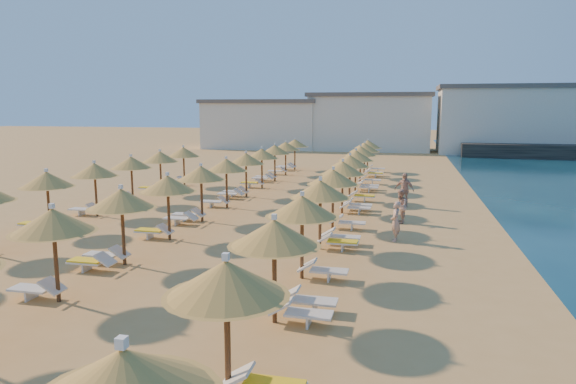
% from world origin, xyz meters
% --- Properties ---
extents(ground, '(220.00, 220.00, 0.00)m').
position_xyz_m(ground, '(0.00, 0.00, 0.00)').
color(ground, tan).
rests_on(ground, ground).
extents(hotel_blocks, '(45.89, 10.37, 8.10)m').
position_xyz_m(hotel_blocks, '(2.50, 46.16, 3.70)').
color(hotel_blocks, silver).
rests_on(hotel_blocks, ground).
extents(parasol_row_east, '(2.40, 41.61, 2.86)m').
position_xyz_m(parasol_row_east, '(2.34, 3.91, 2.33)').
color(parasol_row_east, brown).
rests_on(parasol_row_east, ground).
extents(parasol_row_west, '(2.40, 41.61, 2.86)m').
position_xyz_m(parasol_row_west, '(-4.05, 3.91, 2.33)').
color(parasol_row_west, brown).
rests_on(parasol_row_west, ground).
extents(parasol_row_inland, '(2.40, 23.79, 2.86)m').
position_xyz_m(parasol_row_inland, '(-9.79, 2.13, 2.33)').
color(parasol_row_inland, brown).
rests_on(parasol_row_inland, ground).
extents(loungers, '(15.13, 39.81, 0.66)m').
position_xyz_m(loungers, '(-2.46, 3.42, 0.34)').
color(loungers, silver).
rests_on(loungers, ground).
extents(beachgoer_c, '(1.21, 0.82, 1.91)m').
position_xyz_m(beachgoer_c, '(5.49, 8.23, 0.95)').
color(beachgoer_c, tan).
rests_on(beachgoer_c, ground).
extents(beachgoer_a, '(0.41, 0.62, 1.68)m').
position_xyz_m(beachgoer_a, '(5.19, 0.47, 0.84)').
color(beachgoer_a, tan).
rests_on(beachgoer_a, ground).
extents(beachgoer_b, '(0.65, 0.82, 1.64)m').
position_xyz_m(beachgoer_b, '(5.33, 3.93, 0.82)').
color(beachgoer_b, tan).
rests_on(beachgoer_b, ground).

